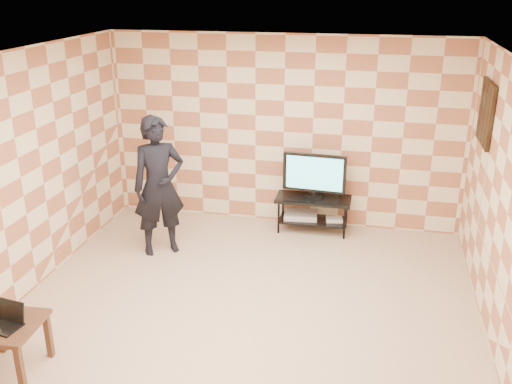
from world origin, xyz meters
TOP-DOWN VIEW (x-y plane):
  - floor at (0.00, 0.00)m, footprint 5.00×5.00m
  - wall_back at (0.00, 2.50)m, footprint 5.00×0.02m
  - wall_front at (0.00, -2.50)m, footprint 5.00×0.02m
  - wall_left at (-2.50, 0.00)m, footprint 0.02×5.00m
  - wall_right at (2.50, 0.00)m, footprint 0.02×5.00m
  - ceiling at (0.00, 0.00)m, footprint 5.00×5.00m
  - wall_art at (2.47, 1.55)m, footprint 0.04×0.72m
  - tv_stand at (0.48, 2.22)m, footprint 1.04×0.47m
  - tv at (0.48, 2.21)m, footprint 0.88×0.19m
  - dvd_player at (0.30, 2.24)m, footprint 0.49×0.37m
  - game_console at (0.79, 2.22)m, footprint 0.25×0.20m
  - side_table at (-1.86, -1.43)m, footprint 0.62×0.62m
  - laptop at (-1.85, -1.44)m, footprint 0.35×0.30m
  - person at (-1.38, 1.18)m, footprint 0.79×0.73m

SIDE VIEW (x-z plane):
  - floor at x=0.00m, z-range 0.00..0.00m
  - game_console at x=0.79m, z-range 0.17..0.22m
  - dvd_player at x=0.30m, z-range 0.17..0.25m
  - tv_stand at x=0.48m, z-range 0.12..0.62m
  - side_table at x=-1.86m, z-range 0.16..0.66m
  - laptop at x=-1.85m, z-range 0.44..0.65m
  - tv at x=0.48m, z-range 0.53..1.17m
  - person at x=-1.38m, z-range 0.00..1.81m
  - wall_back at x=0.00m, z-range 0.00..2.70m
  - wall_front at x=0.00m, z-range 0.00..2.70m
  - wall_left at x=-2.50m, z-range 0.00..2.70m
  - wall_right at x=2.50m, z-range 0.00..2.70m
  - wall_art at x=2.47m, z-range 1.59..2.31m
  - ceiling at x=0.00m, z-range 2.69..2.71m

